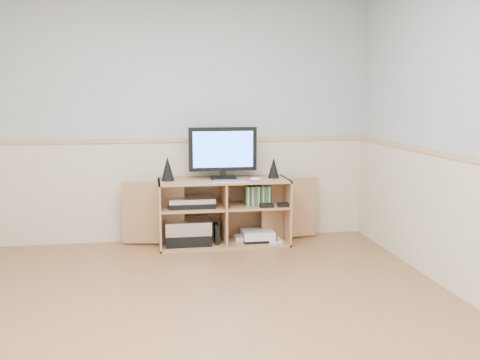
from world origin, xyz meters
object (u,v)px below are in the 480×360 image
Objects in this scene: media_cabinet at (223,210)px; keyboard at (229,181)px; monitor at (223,151)px; game_consoles at (256,236)px.

media_cabinet is 6.51× the size of keyboard.
game_consoles is (0.33, -0.06, -0.86)m from monitor.
monitor is at bearing 169.49° from game_consoles.
game_consoles is at bearing -11.86° from media_cabinet.
keyboard is (0.03, -0.20, 0.32)m from media_cabinet.
game_consoles is at bearing -10.51° from monitor.
monitor reaches higher than game_consoles.
media_cabinet is 0.60m from monitor.
keyboard is (0.03, -0.19, -0.27)m from monitor.
keyboard is 0.67m from game_consoles.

